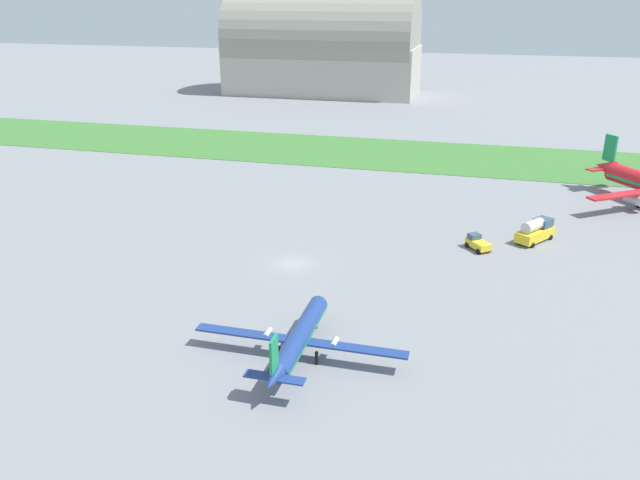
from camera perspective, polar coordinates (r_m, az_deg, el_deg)
ground_plane at (r=81.91m, az=-2.34°, el=-2.14°), size 600.00×600.00×0.00m
grass_taxiway_strip at (r=138.91m, az=5.08°, el=7.74°), size 360.00×28.00×0.08m
airplane_foreground_turboprop at (r=60.72m, az=-1.88°, el=-8.69°), size 20.71×17.70×6.21m
pushback_tug_near_gate at (r=88.67m, az=13.90°, el=-0.25°), size 3.64×3.94×1.95m
fuel_truck_midfield at (r=93.57m, az=18.70°, el=0.81°), size 5.68×6.71×3.29m
hangar_distant at (r=220.10m, az=0.25°, el=16.78°), size 62.35×29.92×33.27m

